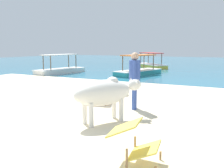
# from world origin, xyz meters

# --- Properties ---
(sand_beach) EXTENTS (18.00, 14.00, 0.04)m
(sand_beach) POSITION_xyz_m (0.00, 0.00, 0.02)
(sand_beach) COLOR beige
(sand_beach) RESTS_ON ground
(water_surface) EXTENTS (60.00, 36.00, 0.03)m
(water_surface) POSITION_xyz_m (0.00, 22.00, 0.00)
(water_surface) COLOR teal
(water_surface) RESTS_ON ground
(cow) EXTENTS (1.28, 1.83, 1.07)m
(cow) POSITION_xyz_m (1.44, 0.58, 0.75)
(cow) COLOR silver
(cow) RESTS_ON sand_beach
(low_bench_table) EXTENTS (0.81, 0.54, 0.43)m
(low_bench_table) POSITION_xyz_m (0.34, 2.12, 0.40)
(low_bench_table) COLOR #A37A4C
(low_bench_table) RESTS_ON sand_beach
(bottle) EXTENTS (0.07, 0.07, 0.30)m
(bottle) POSITION_xyz_m (0.26, 2.19, 0.59)
(bottle) COLOR brown
(bottle) RESTS_ON low_bench_table
(deck_chair_far) EXTENTS (0.83, 0.64, 0.68)m
(deck_chair_far) POSITION_xyz_m (2.83, -1.08, 0.42)
(deck_chair_far) COLOR #A37A4C
(deck_chair_far) RESTS_ON sand_beach
(person_standing) EXTENTS (0.32, 0.49, 1.62)m
(person_standing) POSITION_xyz_m (1.62, 2.04, 0.99)
(person_standing) COLOR #334C99
(person_standing) RESTS_ON sand_beach
(shore_rock_large) EXTENTS (0.62, 0.66, 0.43)m
(shore_rock_large) POSITION_xyz_m (0.41, 3.74, 0.25)
(shore_rock_large) COLOR gray
(shore_rock_large) RESTS_ON sand_beach
(boat_white) EXTENTS (1.92, 3.83, 1.29)m
(boat_white) POSITION_xyz_m (-6.37, 8.81, 0.29)
(boat_white) COLOR white
(boat_white) RESTS_ON water_surface
(boat_teal) EXTENTS (2.25, 3.85, 1.29)m
(boat_teal) POSITION_xyz_m (-1.30, 10.30, 0.29)
(boat_teal) COLOR teal
(boat_teal) RESTS_ON water_surface
(boat_yellow) EXTENTS (3.50, 3.31, 1.29)m
(boat_yellow) POSITION_xyz_m (-2.22, 15.85, 0.29)
(boat_yellow) COLOR gold
(boat_yellow) RESTS_ON water_surface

